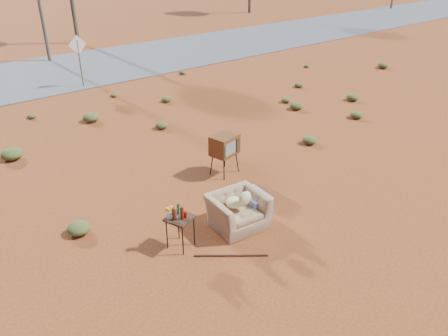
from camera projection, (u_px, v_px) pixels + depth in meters
ground at (237, 221)px, 9.85m from camera, size 140.00×140.00×0.00m
highway at (26, 77)px, 20.17m from camera, size 140.00×7.00×0.04m
armchair at (241, 206)px, 9.53m from camera, size 1.45×0.89×1.02m
tv_unit at (225, 146)px, 11.50m from camera, size 0.78×0.67×1.11m
side_table at (177, 217)px, 8.68m from camera, size 0.63×0.63×1.00m
rusty_bar at (231, 255)px, 8.73m from camera, size 1.18×0.96×0.04m
road_sign at (78, 52)px, 18.26m from camera, size 0.78×0.06×2.19m
scrub_patch at (114, 158)px, 12.36m from camera, size 17.49×8.07×0.33m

